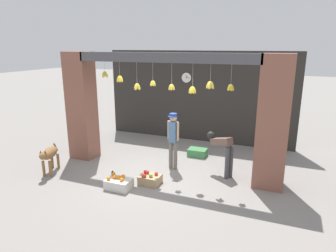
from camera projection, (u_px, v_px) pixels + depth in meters
name	position (u px, v px, depth m)	size (l,w,h in m)	color
ground_plane	(161.00, 173.00, 7.90)	(60.00, 60.00, 0.00)	gray
shop_back_wall	(197.00, 97.00, 10.33)	(6.60, 0.12, 3.10)	#2D2B28
shop_pillar_left	(82.00, 106.00, 8.72)	(0.70, 0.60, 3.10)	brown
shop_pillar_right	(273.00, 123.00, 6.81)	(0.70, 0.60, 3.10)	brown
storefront_awning	(163.00, 60.00, 7.24)	(4.70, 0.27, 0.97)	#4C4C51
dog	(49.00, 154.00, 7.81)	(0.52, 0.99, 0.75)	olive
shopkeeper	(173.00, 137.00, 7.99)	(0.34, 0.26, 1.55)	#6B665B
worker_stooping	(223.00, 149.00, 7.62)	(0.76, 0.55, 1.08)	#424247
fruit_crate_oranges	(119.00, 183.00, 7.04)	(0.59, 0.42, 0.32)	silver
fruit_crate_apples	(150.00, 179.00, 7.28)	(0.50, 0.41, 0.30)	tan
produce_box_green	(197.00, 152.00, 9.11)	(0.55, 0.39, 0.23)	#42844C
water_bottle	(113.00, 176.00, 7.41)	(0.08, 0.08, 0.27)	#38934C
wall_clock	(186.00, 78.00, 10.23)	(0.36, 0.03, 0.36)	black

